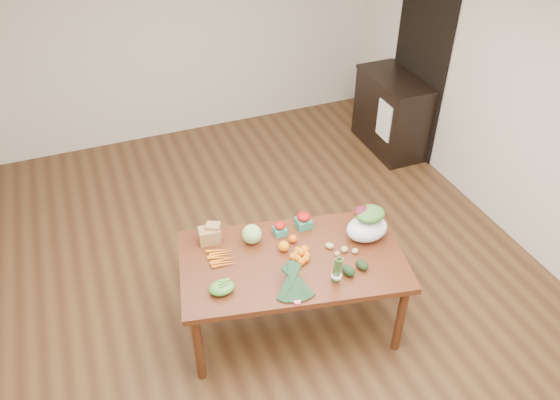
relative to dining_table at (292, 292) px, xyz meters
name	(u,v)px	position (x,y,z in m)	size (l,w,h in m)	color
floor	(270,279)	(0.01, 0.55, -0.38)	(6.00, 6.00, 0.00)	#55381D
room_walls	(268,157)	(0.01, 0.55, 0.97)	(5.02, 6.02, 2.70)	beige
dining_table	(292,292)	(0.00, 0.00, 0.00)	(1.73, 0.96, 0.75)	#572714
doorway_dark	(419,67)	(2.49, 2.15, 0.68)	(0.02, 1.00, 2.10)	black
cabinet	(391,113)	(2.23, 2.20, 0.10)	(0.52, 1.02, 0.94)	black
dish_towel	(384,121)	(1.97, 1.95, 0.18)	(0.02, 0.28, 0.45)	white
paper_bag	(209,234)	(-0.54, 0.43, 0.45)	(0.22, 0.18, 0.15)	#A5864A
cabbage	(252,234)	(-0.23, 0.30, 0.46)	(0.16, 0.16, 0.16)	#9ACA74
strawberry_basket_a	(280,230)	(0.02, 0.31, 0.42)	(0.10, 0.10, 0.09)	#B31A0B
strawberry_basket_b	(304,221)	(0.23, 0.32, 0.43)	(0.12, 0.12, 0.11)	red
orange_a	(284,246)	(-0.03, 0.11, 0.42)	(0.09, 0.09, 0.09)	orange
orange_b	(293,239)	(0.08, 0.18, 0.41)	(0.07, 0.07, 0.07)	#E55C0E
orange_c	(305,250)	(0.11, 0.03, 0.41)	(0.07, 0.07, 0.07)	#FF5F0F
mandarin_cluster	(301,254)	(0.06, -0.02, 0.42)	(0.18, 0.18, 0.09)	orange
carrots	(222,257)	(-0.51, 0.20, 0.39)	(0.22, 0.22, 0.03)	orange
snap_pea_bag	(222,288)	(-0.61, -0.13, 0.42)	(0.19, 0.14, 0.08)	#51A437
kale_bunch	(295,285)	(-0.12, -0.33, 0.45)	(0.32, 0.40, 0.16)	black
asparagus_bundle	(337,270)	(0.20, -0.35, 0.50)	(0.08, 0.08, 0.25)	#58843C
potato_a	(331,246)	(0.32, 0.00, 0.40)	(0.05, 0.05, 0.05)	tan
potato_b	(337,254)	(0.33, -0.10, 0.39)	(0.05, 0.04, 0.04)	tan
potato_c	(344,249)	(0.41, -0.08, 0.40)	(0.06, 0.05, 0.05)	tan
potato_d	(328,245)	(0.31, 0.02, 0.40)	(0.05, 0.05, 0.04)	tan
potato_e	(355,251)	(0.48, -0.12, 0.40)	(0.05, 0.05, 0.04)	#CBBB75
avocado_a	(348,271)	(0.32, -0.31, 0.41)	(0.08, 0.11, 0.08)	black
avocado_b	(362,265)	(0.44, -0.29, 0.41)	(0.08, 0.11, 0.08)	black
salad_bag	(367,225)	(0.65, 0.01, 0.51)	(0.34, 0.26, 0.27)	white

